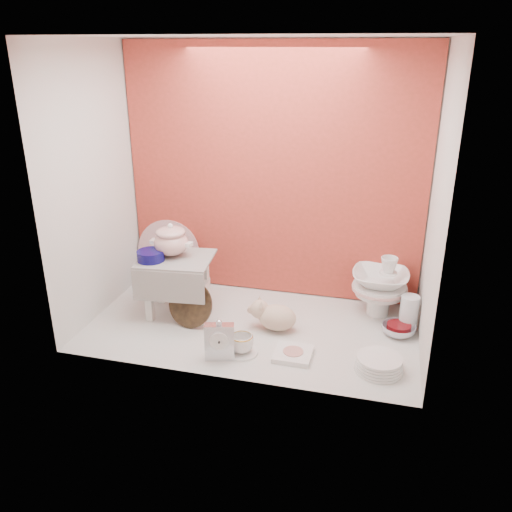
{
  "coord_description": "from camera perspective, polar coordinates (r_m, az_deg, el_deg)",
  "views": [
    {
      "loc": [
        0.67,
        -2.5,
        1.47
      ],
      "look_at": [
        0.02,
        0.02,
        0.42
      ],
      "focal_mm": 37.12,
      "sensor_mm": 36.0,
      "label": 1
    }
  ],
  "objects": [
    {
      "name": "porcelain_tower",
      "position": [
        3.11,
        13.19,
        -3.12
      ],
      "size": [
        0.38,
        0.38,
        0.36
      ],
      "primitive_type": null,
      "rotation": [
        0.0,
        0.0,
        0.21
      ],
      "color": "white",
      "rests_on": "ground"
    },
    {
      "name": "soup_tureen",
      "position": [
        3.02,
        -9.14,
        1.76
      ],
      "size": [
        0.27,
        0.27,
        0.2
      ],
      "primitive_type": null,
      "rotation": [
        0.0,
        0.0,
        -0.18
      ],
      "color": "white",
      "rests_on": "step_stool"
    },
    {
      "name": "gold_rim_teacup",
      "position": [
        2.71,
        -1.55,
        -9.37
      ],
      "size": [
        0.16,
        0.16,
        0.09
      ],
      "primitive_type": "imported",
      "rotation": [
        0.0,
        0.0,
        0.42
      ],
      "color": "white",
      "rests_on": "teacup_saucer"
    },
    {
      "name": "dinner_plate_stack",
      "position": [
        2.66,
        13.13,
        -11.25
      ],
      "size": [
        0.31,
        0.31,
        0.07
      ],
      "primitive_type": "cylinder",
      "rotation": [
        0.0,
        0.0,
        -0.42
      ],
      "color": "white",
      "rests_on": "ground"
    },
    {
      "name": "crystal_bowl",
      "position": [
        2.99,
        15.11,
        -7.69
      ],
      "size": [
        0.22,
        0.22,
        0.06
      ],
      "primitive_type": "imported",
      "rotation": [
        0.0,
        0.0,
        -0.26
      ],
      "color": "silver",
      "rests_on": "ground"
    },
    {
      "name": "lacquer_tray",
      "position": [
        2.96,
        -7.09,
        -5.18
      ],
      "size": [
        0.28,
        0.14,
        0.25
      ],
      "primitive_type": null,
      "rotation": [
        0.0,
        0.0,
        -0.13
      ],
      "color": "black",
      "rests_on": "ground"
    },
    {
      "name": "blue_white_vase",
      "position": [
        3.44,
        -9.54,
        -1.4
      ],
      "size": [
        0.28,
        0.28,
        0.25
      ],
      "primitive_type": "imported",
      "rotation": [
        0.0,
        0.0,
        -0.22
      ],
      "color": "white",
      "rests_on": "ground"
    },
    {
      "name": "cobalt_bowl",
      "position": [
        3.0,
        -11.27,
        0.04
      ],
      "size": [
        0.19,
        0.19,
        0.06
      ],
      "primitive_type": "cylinder",
      "rotation": [
        0.0,
        0.0,
        -0.27
      ],
      "color": "#0E0A51",
      "rests_on": "step_stool"
    },
    {
      "name": "step_stool",
      "position": [
        3.09,
        -8.44,
        -3.16
      ],
      "size": [
        0.44,
        0.39,
        0.34
      ],
      "primitive_type": null,
      "rotation": [
        0.0,
        0.0,
        0.11
      ],
      "color": "silver",
      "rests_on": "ground"
    },
    {
      "name": "floral_platter",
      "position": [
        3.48,
        -9.41,
        0.43
      ],
      "size": [
        0.42,
        0.08,
        0.42
      ],
      "primitive_type": null,
      "rotation": [
        0.0,
        0.0,
        -0.01
      ],
      "color": "white",
      "rests_on": "ground"
    },
    {
      "name": "clear_glass_vase",
      "position": [
        3.02,
        16.15,
        -5.94
      ],
      "size": [
        0.13,
        0.13,
        0.2
      ],
      "primitive_type": "cylinder",
      "rotation": [
        0.0,
        0.0,
        0.31
      ],
      "color": "silver",
      "rests_on": "ground"
    },
    {
      "name": "mantel_clock",
      "position": [
        2.65,
        -3.96,
        -9.03
      ],
      "size": [
        0.15,
        0.09,
        0.21
      ],
      "primitive_type": "cube",
      "rotation": [
        0.0,
        0.0,
        0.27
      ],
      "color": "silver",
      "rests_on": "ground"
    },
    {
      "name": "lattice_dish",
      "position": [
        2.72,
        4.02,
        -10.48
      ],
      "size": [
        0.19,
        0.19,
        0.03
      ],
      "primitive_type": "cube",
      "rotation": [
        0.0,
        0.0,
        -0.0
      ],
      "color": "white",
      "rests_on": "ground"
    },
    {
      "name": "niche_shell",
      "position": [
        2.82,
        0.43,
        10.91
      ],
      "size": [
        1.86,
        1.03,
        1.53
      ],
      "color": "#C03A30",
      "rests_on": "ground"
    },
    {
      "name": "plush_pig",
      "position": [
        2.91,
        2.29,
        -6.59
      ],
      "size": [
        0.32,
        0.28,
        0.16
      ],
      "primitive_type": "ellipsoid",
      "rotation": [
        0.0,
        0.0,
        -0.42
      ],
      "color": "#CBAA8F",
      "rests_on": "ground"
    },
    {
      "name": "teacup_saucer",
      "position": [
        2.74,
        -1.54,
        -10.32
      ],
      "size": [
        0.17,
        0.17,
        0.01
      ],
      "primitive_type": "cylinder",
      "rotation": [
        0.0,
        0.0,
        0.05
      ],
      "color": "white",
      "rests_on": "ground"
    },
    {
      "name": "ground",
      "position": [
        2.98,
        -0.47,
        -7.62
      ],
      "size": [
        1.8,
        1.8,
        0.0
      ],
      "primitive_type": "plane",
      "color": "silver",
      "rests_on": "ground"
    }
  ]
}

